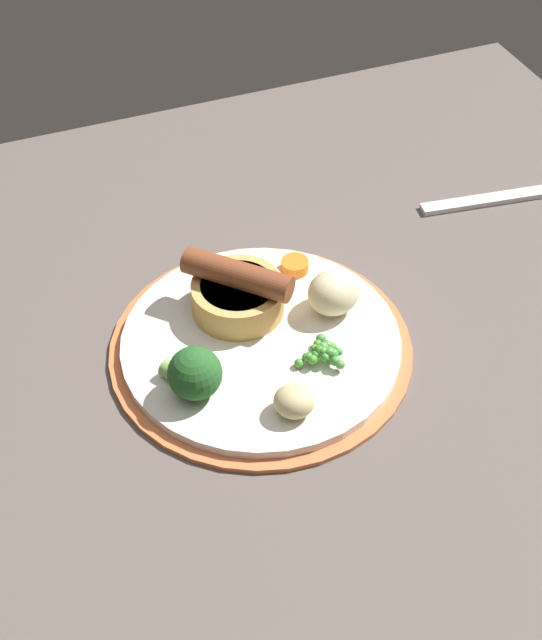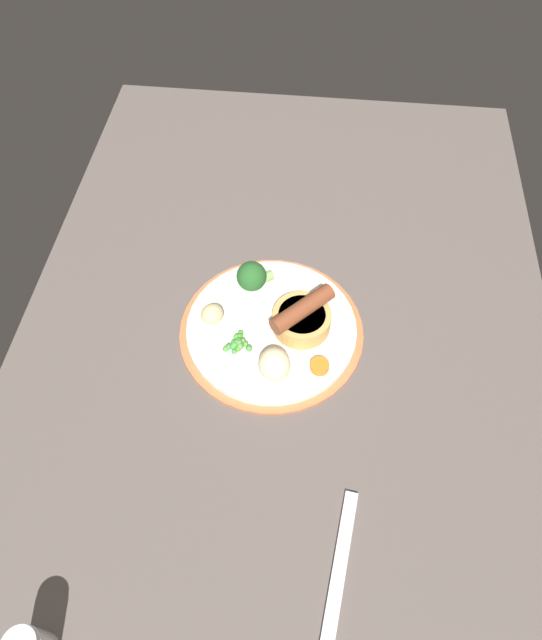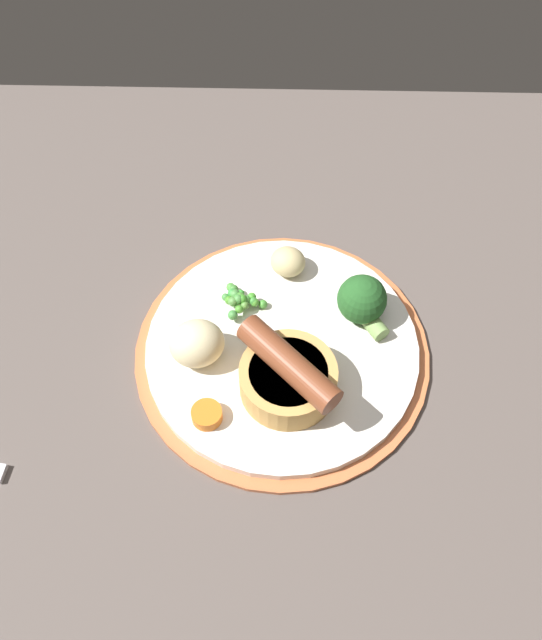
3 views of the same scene
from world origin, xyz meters
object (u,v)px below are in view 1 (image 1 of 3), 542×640
object	(u,v)px
broccoli_floret_near	(194,373)
potato_chunk_0	(294,401)
dinner_plate	(261,345)
potato_chunk_2	(334,292)
pea_pile	(323,352)
carrot_slice_3	(295,266)
sausage_pudding	(238,292)
fork	(500,198)

from	to	relation	value
broccoli_floret_near	potato_chunk_0	distance (cm)	8.68
dinner_plate	potato_chunk_2	xyz separation A→B (cm)	(-7.61, -1.21, 2.92)
dinner_plate	pea_pile	xyz separation A→B (cm)	(-4.08, 4.43, 1.90)
potato_chunk_0	carrot_slice_3	size ratio (longest dim) A/B	1.29
sausage_pudding	potato_chunk_2	xyz separation A→B (cm)	(-8.17, 3.16, -0.10)
sausage_pudding	pea_pile	bearing A→B (deg)	162.98
dinner_plate	broccoli_floret_near	world-z (taller)	broccoli_floret_near
dinner_plate	broccoli_floret_near	distance (cm)	8.79
pea_pile	carrot_slice_3	bearing A→B (deg)	-100.86
sausage_pudding	pea_pile	world-z (taller)	sausage_pudding
broccoli_floret_near	fork	bearing A→B (deg)	78.52
dinner_plate	carrot_slice_3	distance (cm)	9.90
dinner_plate	carrot_slice_3	bearing A→B (deg)	-130.50
potato_chunk_0	fork	distance (cm)	38.34
potato_chunk_0	carrot_slice_3	world-z (taller)	potato_chunk_0
broccoli_floret_near	potato_chunk_2	distance (cm)	15.74
potato_chunk_2	carrot_slice_3	size ratio (longest dim) A/B	1.86
sausage_pudding	carrot_slice_3	world-z (taller)	sausage_pudding
carrot_slice_3	fork	distance (cm)	26.09
potato_chunk_0	potato_chunk_2	xyz separation A→B (cm)	(-8.02, -10.03, 0.76)
sausage_pudding	carrot_slice_3	size ratio (longest dim) A/B	3.38
sausage_pudding	potato_chunk_0	distance (cm)	13.22
sausage_pudding	dinner_plate	bearing A→B (deg)	142.46
sausage_pudding	potato_chunk_0	size ratio (longest dim) A/B	2.62
potato_chunk_2	dinner_plate	bearing A→B (deg)	9.02
pea_pile	potato_chunk_0	bearing A→B (deg)	44.32
potato_chunk_2	fork	bearing A→B (deg)	-157.54
pea_pile	potato_chunk_0	world-z (taller)	potato_chunk_0
pea_pile	sausage_pudding	bearing A→B (deg)	-62.16
potato_chunk_0	fork	size ratio (longest dim) A/B	0.19
carrot_slice_3	fork	world-z (taller)	carrot_slice_3
pea_pile	potato_chunk_0	size ratio (longest dim) A/B	1.26
carrot_slice_3	potato_chunk_0	bearing A→B (deg)	67.38
broccoli_floret_near	potato_chunk_0	world-z (taller)	broccoli_floret_near
sausage_pudding	potato_chunk_2	distance (cm)	8.76
pea_pile	fork	bearing A→B (deg)	-150.63
broccoli_floret_near	fork	size ratio (longest dim) A/B	0.32
broccoli_floret_near	potato_chunk_2	bearing A→B (deg)	75.80
dinner_plate	broccoli_floret_near	xyz separation A→B (cm)	(7.36, 3.69, 3.07)
potato_chunk_0	carrot_slice_3	distance (cm)	17.64
dinner_plate	sausage_pudding	distance (cm)	5.34
potato_chunk_0	broccoli_floret_near	bearing A→B (deg)	-36.48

